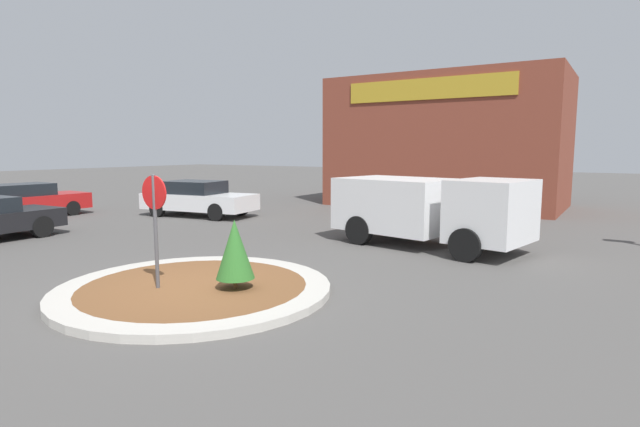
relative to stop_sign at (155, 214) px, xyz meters
The scene contains 8 objects.
ground_plane 1.67m from the stop_sign, 48.05° to the left, with size 120.00×120.00×0.00m, color #514F4C.
traffic_island 1.61m from the stop_sign, 48.05° to the left, with size 5.17×5.17×0.14m.
stop_sign is the anchor object (origin of this frame).
island_shrub 1.60m from the stop_sign, 30.01° to the left, with size 0.71×0.71×1.29m.
utility_truck 7.65m from the stop_sign, 69.80° to the left, with size 5.61×3.17×1.95m.
storefront_building 17.83m from the stop_sign, 90.52° to the left, with size 10.48×6.07×6.07m.
parked_sedan_white 11.35m from the stop_sign, 131.52° to the left, with size 4.83×2.46×1.43m.
parked_sedan_red 13.77m from the stop_sign, 160.84° to the left, with size 1.97×4.56×1.36m.
Camera 1 is at (6.88, -6.61, 2.71)m, focal length 28.00 mm.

